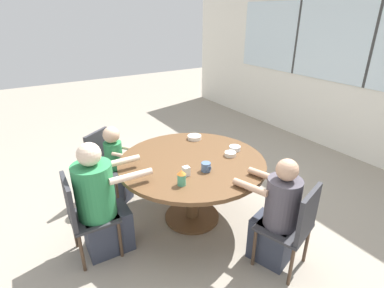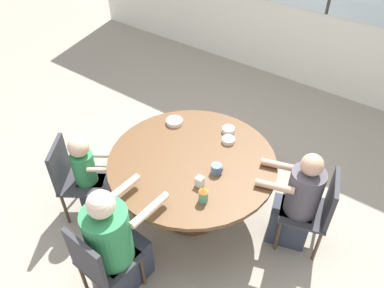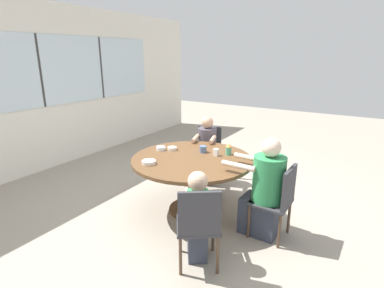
% 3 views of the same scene
% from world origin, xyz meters
% --- Properties ---
extents(ground_plane, '(16.00, 16.00, 0.00)m').
position_xyz_m(ground_plane, '(0.00, 0.00, 0.00)').
color(ground_plane, gray).
extents(dining_table, '(1.50, 1.50, 0.72)m').
position_xyz_m(dining_table, '(0.00, 0.00, 0.59)').
color(dining_table, brown).
rests_on(dining_table, ground_plane).
extents(chair_for_woman_green_shirt, '(0.50, 0.50, 0.84)m').
position_xyz_m(chair_for_woman_green_shirt, '(1.07, 0.35, 0.50)').
color(chair_for_woman_green_shirt, '#333338').
rests_on(chair_for_woman_green_shirt, ground_plane).
extents(chair_for_man_blue_shirt, '(0.41, 0.41, 0.84)m').
position_xyz_m(chair_for_man_blue_shirt, '(-0.04, -1.12, 0.50)').
color(chair_for_man_blue_shirt, '#333338').
rests_on(chair_for_man_blue_shirt, ground_plane).
extents(chair_for_toddler, '(0.56, 0.56, 0.84)m').
position_xyz_m(chair_for_toddler, '(-0.92, -0.64, 0.50)').
color(chair_for_toddler, '#333338').
rests_on(chair_for_toddler, ground_plane).
extents(person_woman_green_shirt, '(0.58, 0.43, 1.05)m').
position_xyz_m(person_woman_green_shirt, '(0.91, 0.29, 0.47)').
color(person_woman_green_shirt, '#333847').
rests_on(person_woman_green_shirt, ground_plane).
extents(person_man_blue_shirt, '(0.38, 0.66, 1.13)m').
position_xyz_m(person_man_blue_shirt, '(-0.03, -0.96, 0.50)').
color(person_man_blue_shirt, '#333847').
rests_on(person_man_blue_shirt, ground_plane).
extents(person_toddler, '(0.42, 0.38, 0.94)m').
position_xyz_m(person_toddler, '(-0.80, -0.55, 0.45)').
color(person_toddler, '#333847').
rests_on(person_toddler, ground_plane).
extents(coffee_mug, '(0.10, 0.09, 0.09)m').
position_xyz_m(coffee_mug, '(0.26, -0.01, 0.76)').
color(coffee_mug, slate).
rests_on(coffee_mug, dining_table).
extents(sippy_cup, '(0.08, 0.08, 0.15)m').
position_xyz_m(sippy_cup, '(0.36, -0.33, 0.80)').
color(sippy_cup, '#4CA57F').
rests_on(sippy_cup, dining_table).
extents(milk_carton_small, '(0.06, 0.06, 0.09)m').
position_xyz_m(milk_carton_small, '(0.23, -0.21, 0.76)').
color(milk_carton_small, silver).
rests_on(milk_carton_small, dining_table).
extents(bowl_white_shallow, '(0.16, 0.16, 0.04)m').
position_xyz_m(bowl_white_shallow, '(-0.45, 0.32, 0.74)').
color(bowl_white_shallow, silver).
rests_on(bowl_white_shallow, dining_table).
extents(bowl_cereal, '(0.12, 0.12, 0.04)m').
position_xyz_m(bowl_cereal, '(0.13, 0.39, 0.74)').
color(bowl_cereal, silver).
rests_on(bowl_cereal, dining_table).
extents(bowl_fruit, '(0.12, 0.12, 0.05)m').
position_xyz_m(bowl_fruit, '(0.05, 0.52, 0.74)').
color(bowl_fruit, silver).
rests_on(bowl_fruit, dining_table).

